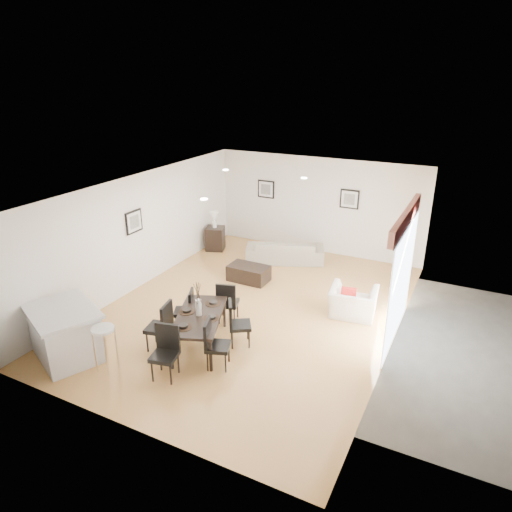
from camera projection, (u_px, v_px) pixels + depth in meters
The scene contains 26 objects.
ground at pixel (253, 309), 10.01m from camera, with size 8.00×8.00×0.00m, color tan.
wall_back at pixel (318, 206), 12.81m from camera, with size 6.00×0.04×2.70m, color white.
wall_front at pixel (119, 349), 6.19m from camera, with size 6.00×0.04×2.70m, color white.
wall_left at pixel (140, 231), 10.75m from camera, with size 0.04×8.00×2.70m, color white.
wall_right at pixel (400, 280), 8.25m from camera, with size 0.04×8.00×2.70m, color white.
ceiling at pixel (253, 189), 8.99m from camera, with size 6.00×8.00×0.02m, color white.
sofa at pixel (285, 251), 12.45m from camera, with size 2.10×0.82×0.61m, color gray.
armchair at pixel (353, 302), 9.64m from camera, with size 0.97×0.85×0.63m, color white.
dining_table at pixel (199, 318), 8.46m from camera, with size 1.33×1.79×0.67m.
dining_chair_wnear at pixel (162, 324), 8.40m from camera, with size 0.51×0.51×0.96m.
dining_chair_wfar at pixel (187, 308), 9.10m from camera, with size 0.51×0.51×0.84m.
dining_chair_enear at pixel (213, 341), 7.90m from camera, with size 0.52×0.52×0.91m.
dining_chair_efar at pixel (236, 321), 8.55m from camera, with size 0.56×0.56×0.90m.
dining_chair_head at pixel (166, 348), 7.67m from camera, with size 0.51×0.51×0.94m.
dining_chair_foot at pixel (227, 300), 9.31m from camera, with size 0.51×0.51×0.91m.
vase at pixel (198, 302), 8.33m from camera, with size 0.85×1.30×0.66m.
coffee_table at pixel (249, 273), 11.32m from camera, with size 0.98×0.59×0.39m, color black.
side_table at pixel (215, 238), 13.27m from camera, with size 0.51×0.51×0.68m, color black.
table_lamp at pixel (214, 217), 13.03m from camera, with size 0.24×0.24×0.46m.
cushion at pixel (348, 295), 9.53m from camera, with size 0.31×0.10×0.31m, color #A61A15.
kitchen_island at pixel (65, 333), 8.20m from camera, with size 1.69×1.53×0.96m.
bar_stool at pixel (103, 334), 7.72m from camera, with size 0.39×0.39×0.85m.
framed_print_back_left at pixel (266, 189), 13.34m from camera, with size 0.52×0.04×0.52m.
framed_print_back_right at pixel (349, 199), 12.30m from camera, with size 0.52×0.04×0.52m.
framed_print_left_wall at pixel (134, 222), 10.46m from camera, with size 0.04×0.52×0.52m.
sliding_door at pixel (403, 258), 8.40m from camera, with size 0.12×2.70×2.57m.
Camera 1 is at (4.02, -7.86, 4.85)m, focal length 32.00 mm.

